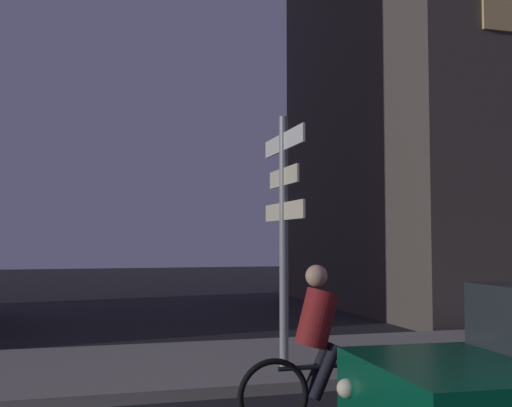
# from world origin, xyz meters

# --- Properties ---
(sidewalk_kerb) EXTENTS (40.00, 3.30, 0.14)m
(sidewalk_kerb) POSITION_xyz_m (0.00, 6.84, 0.07)
(sidewalk_kerb) COLOR gray
(sidewalk_kerb) RESTS_ON ground_plane
(signpost) EXTENTS (0.12, 1.65, 3.41)m
(signpost) POSITION_xyz_m (0.46, 6.04, 2.19)
(signpost) COLOR gray
(signpost) RESTS_ON sidewalk_kerb
(cyclist) EXTENTS (1.82, 0.33, 1.61)m
(cyclist) POSITION_xyz_m (0.11, 3.77, 0.75)
(cyclist) COLOR black
(cyclist) RESTS_ON ground_plane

